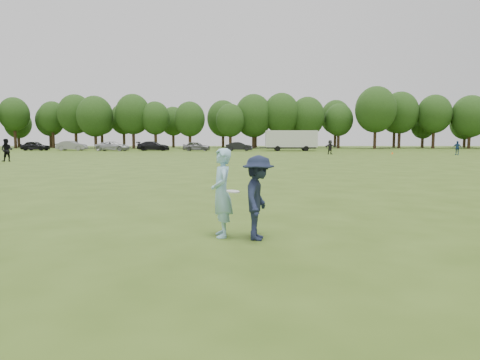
{
  "coord_description": "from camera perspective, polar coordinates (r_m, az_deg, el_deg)",
  "views": [
    {
      "loc": [
        0.71,
        -8.75,
        2.05
      ],
      "look_at": [
        0.66,
        0.89,
        1.1
      ],
      "focal_mm": 32.0,
      "sensor_mm": 36.0,
      "label": 1
    }
  ],
  "objects": [
    {
      "name": "defender",
      "position": [
        8.6,
        2.44,
        -2.37
      ],
      "size": [
        0.81,
        1.2,
        1.71
      ],
      "primitive_type": "imported",
      "rotation": [
        0.0,
        0.0,
        1.4
      ],
      "color": "#182036",
      "rests_on": "ground"
    },
    {
      "name": "field_cone",
      "position": [
        57.43,
        19.64,
        3.42
      ],
      "size": [
        0.28,
        0.28,
        0.3
      ],
      "primitive_type": "cone",
      "color": "#F8570D",
      "rests_on": "ground"
    },
    {
      "name": "car_d",
      "position": [
        70.0,
        -11.48,
        4.47
      ],
      "size": [
        5.17,
        2.12,
        1.5
      ],
      "primitive_type": "imported",
      "rotation": [
        0.0,
        0.0,
        1.57
      ],
      "color": "black",
      "rests_on": "ground"
    },
    {
      "name": "car_f",
      "position": [
        67.42,
        -0.11,
        4.49
      ],
      "size": [
        4.33,
        1.87,
        1.39
      ],
      "primitive_type": "imported",
      "rotation": [
        0.0,
        0.0,
        1.47
      ],
      "color": "black",
      "rests_on": "ground"
    },
    {
      "name": "cargo_trailer",
      "position": [
        67.97,
        6.83,
        5.37
      ],
      "size": [
        9.0,
        2.75,
        3.2
      ],
      "color": "silver",
      "rests_on": "ground"
    },
    {
      "name": "player_far_a",
      "position": [
        42.16,
        -28.66,
        3.51
      ],
      "size": [
        1.04,
        0.85,
        1.98
      ],
      "primitive_type": "imported",
      "rotation": [
        0.0,
        0.0,
        0.11
      ],
      "color": "black",
      "rests_on": "ground"
    },
    {
      "name": "car_e",
      "position": [
        67.85,
        -5.82,
        4.5
      ],
      "size": [
        4.34,
        1.85,
        1.46
      ],
      "primitive_type": "imported",
      "rotation": [
        0.0,
        0.0,
        1.54
      ],
      "color": "slate",
      "rests_on": "ground"
    },
    {
      "name": "player_far_b",
      "position": [
        57.54,
        26.97,
        3.83
      ],
      "size": [
        1.02,
        0.95,
        1.68
      ],
      "primitive_type": "imported",
      "rotation": [
        0.0,
        0.0,
        -0.7
      ],
      "color": "navy",
      "rests_on": "ground"
    },
    {
      "name": "disc_in_play",
      "position": [
        8.54,
        -0.94,
        -1.53
      ],
      "size": [
        0.31,
        0.31,
        0.06
      ],
      "color": "white",
      "rests_on": "ground"
    },
    {
      "name": "car_a",
      "position": [
        76.85,
        -25.64,
        4.13
      ],
      "size": [
        4.64,
        2.25,
        1.53
      ],
      "primitive_type": "imported",
      "rotation": [
        0.0,
        0.0,
        1.47
      ],
      "color": "black",
      "rests_on": "ground"
    },
    {
      "name": "player_far_d",
      "position": [
        54.62,
        11.92,
        4.31
      ],
      "size": [
        1.73,
        1.15,
        1.79
      ],
      "primitive_type": "imported",
      "rotation": [
        0.0,
        0.0,
        0.42
      ],
      "color": "#262626",
      "rests_on": "ground"
    },
    {
      "name": "car_c",
      "position": [
        70.44,
        -16.57,
        4.34
      ],
      "size": [
        5.52,
        2.97,
        1.47
      ],
      "primitive_type": "imported",
      "rotation": [
        0.0,
        0.0,
        1.47
      ],
      "color": "#B9BABE",
      "rests_on": "ground"
    },
    {
      "name": "treeline",
      "position": [
        85.77,
        1.76,
        8.46
      ],
      "size": [
        130.35,
        18.39,
        11.74
      ],
      "color": "#332114",
      "rests_on": "ground"
    },
    {
      "name": "ground",
      "position": [
        9.01,
        -4.25,
        -7.54
      ],
      "size": [
        200.0,
        200.0,
        0.0
      ],
      "primitive_type": "plane",
      "color": "#354D15",
      "rests_on": "ground"
    },
    {
      "name": "car_b",
      "position": [
        74.51,
        -21.52,
        4.28
      ],
      "size": [
        4.76,
        1.71,
        1.56
      ],
      "primitive_type": "imported",
      "rotation": [
        0.0,
        0.0,
        1.56
      ],
      "color": "gray",
      "rests_on": "ground"
    },
    {
      "name": "thrower",
      "position": [
        8.85,
        -2.45,
        -1.71
      ],
      "size": [
        0.56,
        0.74,
        1.84
      ],
      "primitive_type": "imported",
      "rotation": [
        0.0,
        0.0,
        -1.39
      ],
      "color": "#95CDE7",
      "rests_on": "ground"
    }
  ]
}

